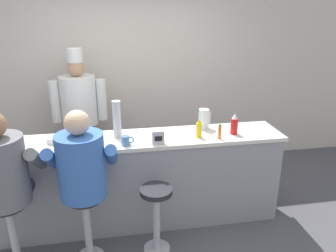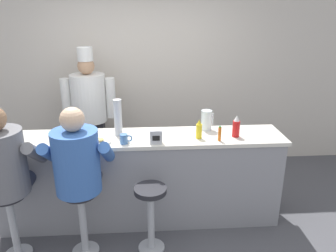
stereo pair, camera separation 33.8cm
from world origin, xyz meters
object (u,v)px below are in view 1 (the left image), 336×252
object	(u,v)px
cup_stack_steel	(117,119)
cook_in_whites_near	(80,112)
coffee_mug_blue	(126,141)
diner_seated_grey	(3,173)
mustard_bottle_yellow	(199,129)
hot_sauce_bottle_orange	(220,132)
diner_seated_blue	(82,168)
cereal_bowl	(54,140)
breakfast_plate	(99,144)
napkin_dispenser_chrome	(158,137)
water_pitcher_clear	(204,119)
ketchup_bottle_red	(234,124)
empty_stool_round	(156,210)

from	to	relation	value
cup_stack_steel	cook_in_whites_near	xyz separation A→B (m)	(-0.46, 0.99, -0.20)
coffee_mug_blue	diner_seated_grey	bearing A→B (deg)	-163.61
mustard_bottle_yellow	coffee_mug_blue	world-z (taller)	mustard_bottle_yellow
hot_sauce_bottle_orange	mustard_bottle_yellow	bearing A→B (deg)	157.77
coffee_mug_blue	diner_seated_blue	size ratio (longest dim) A/B	0.08
hot_sauce_bottle_orange	cereal_bowl	xyz separation A→B (m)	(-1.66, 0.19, -0.05)
breakfast_plate	napkin_dispenser_chrome	distance (m)	0.58
mustard_bottle_yellow	water_pitcher_clear	xyz separation A→B (m)	(0.12, 0.25, 0.02)
hot_sauce_bottle_orange	napkin_dispenser_chrome	distance (m)	0.64
cook_in_whites_near	water_pitcher_clear	bearing A→B (deg)	-32.16
napkin_dispenser_chrome	cook_in_whites_near	size ratio (longest dim) A/B	0.08
coffee_mug_blue	cup_stack_steel	world-z (taller)	cup_stack_steel
diner_seated_grey	diner_seated_blue	world-z (taller)	diner_seated_grey
napkin_dispenser_chrome	mustard_bottle_yellow	bearing A→B (deg)	13.93
ketchup_bottle_red	cook_in_whites_near	size ratio (longest dim) A/B	0.13
coffee_mug_blue	diner_seated_blue	bearing A→B (deg)	-142.46
diner_seated_blue	cereal_bowl	bearing A→B (deg)	120.38
cereal_bowl	empty_stool_round	size ratio (longest dim) A/B	0.22
water_pitcher_clear	empty_stool_round	distance (m)	1.14
breakfast_plate	diner_seated_blue	world-z (taller)	diner_seated_blue
hot_sauce_bottle_orange	diner_seated_grey	size ratio (longest dim) A/B	0.10
diner_seated_grey	diner_seated_blue	distance (m)	0.65
mustard_bottle_yellow	diner_seated_grey	bearing A→B (deg)	-167.57
cereal_bowl	breakfast_plate	bearing A→B (deg)	-20.19
coffee_mug_blue	diner_seated_blue	distance (m)	0.52
ketchup_bottle_red	diner_seated_blue	xyz separation A→B (m)	(-1.56, -0.43, -0.17)
mustard_bottle_yellow	cup_stack_steel	bearing A→B (deg)	170.03
cook_in_whites_near	napkin_dispenser_chrome	bearing A→B (deg)	-55.77
napkin_dispenser_chrome	cup_stack_steel	bearing A→B (deg)	146.39
water_pitcher_clear	empty_stool_round	bearing A→B (deg)	-132.97
diner_seated_grey	cereal_bowl	bearing A→B (deg)	55.71
ketchup_bottle_red	cup_stack_steel	xyz separation A→B (m)	(-1.23, 0.12, 0.09)
water_pitcher_clear	breakfast_plate	bearing A→B (deg)	-165.48
water_pitcher_clear	breakfast_plate	xyz separation A→B (m)	(-1.14, -0.30, -0.10)
ketchup_bottle_red	cup_stack_steel	size ratio (longest dim) A/B	0.59
diner_seated_blue	coffee_mug_blue	bearing A→B (deg)	37.54
mustard_bottle_yellow	cook_in_whites_near	world-z (taller)	cook_in_whites_near
napkin_dispenser_chrome	ketchup_bottle_red	bearing A→B (deg)	9.13
water_pitcher_clear	cup_stack_steel	world-z (taller)	cup_stack_steel
breakfast_plate	empty_stool_round	xyz separation A→B (m)	(0.51, -0.39, -0.55)
mustard_bottle_yellow	coffee_mug_blue	distance (m)	0.77
diner_seated_blue	napkin_dispenser_chrome	bearing A→B (deg)	22.00
water_pitcher_clear	empty_stool_round	xyz separation A→B (m)	(-0.64, -0.68, -0.65)
hot_sauce_bottle_orange	empty_stool_round	size ratio (longest dim) A/B	0.22
ketchup_bottle_red	cup_stack_steel	bearing A→B (deg)	174.31
diner_seated_blue	mustard_bottle_yellow	bearing A→B (deg)	19.00
mustard_bottle_yellow	ketchup_bottle_red	bearing A→B (deg)	3.52
hot_sauce_bottle_orange	diner_seated_blue	size ratio (longest dim) A/B	0.10
cup_stack_steel	diner_seated_grey	xyz separation A→B (m)	(-0.98, -0.55, -0.24)
napkin_dispenser_chrome	empty_stool_round	bearing A→B (deg)	-101.96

